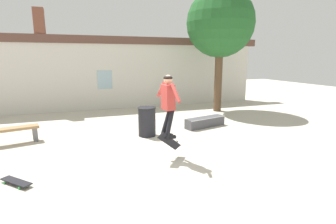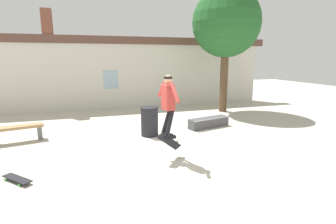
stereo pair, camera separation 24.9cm
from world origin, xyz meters
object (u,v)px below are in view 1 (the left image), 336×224
object	(u,v)px
skateboard_flipping	(169,141)
park_bench	(13,132)
trash_bin	(147,121)
skateboard_resting	(16,181)
tree_right	(220,24)
skate_ledge	(205,122)
skater	(168,101)

from	to	relation	value
skateboard_flipping	park_bench	bearing A→B (deg)	114.66
park_bench	trash_bin	distance (m)	3.99
skateboard_resting	skateboard_flipping	bearing A→B (deg)	50.49
trash_bin	skateboard_flipping	world-z (taller)	trash_bin
park_bench	trash_bin	bearing A→B (deg)	-20.87
tree_right	skateboard_resting	bearing A→B (deg)	-145.64
tree_right	skateboard_resting	size ratio (longest dim) A/B	8.03
skate_ledge	skater	world-z (taller)	skater
park_bench	skateboard_flipping	xyz separation A→B (m)	(3.93, -2.73, 0.13)
tree_right	skateboard_resting	world-z (taller)	tree_right
tree_right	skateboard_flipping	size ratio (longest dim) A/B	7.56
skateboard_resting	trash_bin	bearing A→B (deg)	82.37
skateboard_flipping	skater	bearing A→B (deg)	101.17
tree_right	skateboard_flipping	world-z (taller)	tree_right
trash_bin	skater	size ratio (longest dim) A/B	0.61
tree_right	skateboard_resting	distance (m)	10.06
tree_right	skater	size ratio (longest dim) A/B	3.61
skateboard_flipping	skateboard_resting	size ratio (longest dim) A/B	1.06
skater	skateboard_flipping	xyz separation A→B (m)	(0.03, -0.03, -1.01)
skater	skateboard_flipping	bearing A→B (deg)	-56.08
skater	tree_right	bearing A→B (deg)	41.47
tree_right	skateboard_flipping	xyz separation A→B (m)	(-4.28, -5.02, -3.54)
skater	skateboard_resting	xyz separation A→B (m)	(-3.33, -0.23, -1.42)
skate_ledge	tree_right	bearing A→B (deg)	37.78
park_bench	trash_bin	world-z (taller)	trash_bin
skater	skateboard_flipping	size ratio (longest dim) A/B	2.09
tree_right	park_bench	bearing A→B (deg)	-164.41
skateboard_resting	skate_ledge	bearing A→B (deg)	72.91
trash_bin	skateboard_flipping	bearing A→B (deg)	-90.61
park_bench	skateboard_resting	bearing A→B (deg)	-92.07
tree_right	trash_bin	xyz separation A→B (m)	(-4.25, -2.83, -3.52)
tree_right	park_bench	world-z (taller)	tree_right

